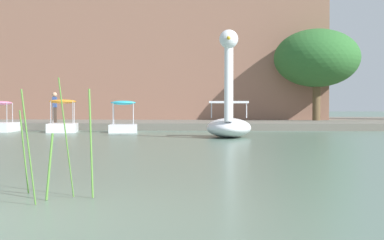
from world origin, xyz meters
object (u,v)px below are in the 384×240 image
pedal_boat_pink (1,123)px  person_on_path (55,106)px  pedal_boat_orange (63,122)px  parked_van (24,105)px  swan_boat (229,117)px  pedal_boat_cyan (123,123)px  tree_broadleaf_right (317,58)px

pedal_boat_pink → person_on_path: 3.52m
pedal_boat_orange → pedal_boat_pink: bearing=173.7°
person_on_path → parked_van: (-5.97, 11.97, 0.18)m
swan_boat → pedal_boat_orange: size_ratio=1.63×
pedal_boat_cyan → parked_van: size_ratio=0.43×
swan_boat → pedal_boat_pink: (-10.98, 5.09, -0.38)m
swan_boat → pedal_boat_orange: bearing=148.9°
swan_boat → parked_van: swan_boat is taller
tree_broadleaf_right → parked_van: size_ratio=1.50×
pedal_boat_orange → person_on_path: (-1.36, 3.26, 0.79)m
pedal_boat_orange → pedal_boat_pink: size_ratio=1.07×
tree_broadleaf_right → person_on_path: 16.67m
swan_boat → pedal_boat_cyan: swan_boat is taller
pedal_boat_orange → person_on_path: 3.63m
parked_van → pedal_boat_cyan: bearing=-56.3°
pedal_boat_cyan → pedal_boat_orange: size_ratio=0.89×
pedal_boat_pink → person_on_path: (1.78, 2.91, 0.85)m
tree_broadleaf_right → swan_boat: bearing=-112.8°
pedal_boat_cyan → tree_broadleaf_right: 15.05m
pedal_boat_cyan → pedal_boat_orange: (-2.96, 0.21, 0.04)m
pedal_boat_cyan → parked_van: bearing=123.7°
pedal_boat_cyan → pedal_boat_orange: 2.97m
pedal_boat_orange → pedal_boat_pink: 3.17m
swan_boat → person_on_path: (-9.20, 8.00, 0.47)m
swan_boat → parked_van: bearing=127.2°
pedal_boat_pink → pedal_boat_orange: bearing=-6.3°
pedal_boat_orange → parked_van: bearing=115.7°
pedal_boat_cyan → person_on_path: bearing=141.2°
swan_boat → tree_broadleaf_right: bearing=67.2°
tree_broadleaf_right → person_on_path: (-15.16, -6.20, -3.09)m
tree_broadleaf_right → pedal_boat_pink: bearing=-151.7°
pedal_boat_orange → tree_broadleaf_right: bearing=34.5°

